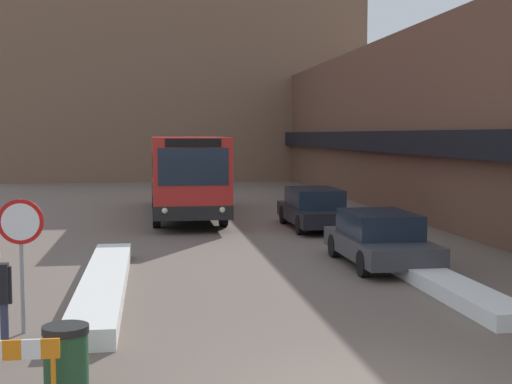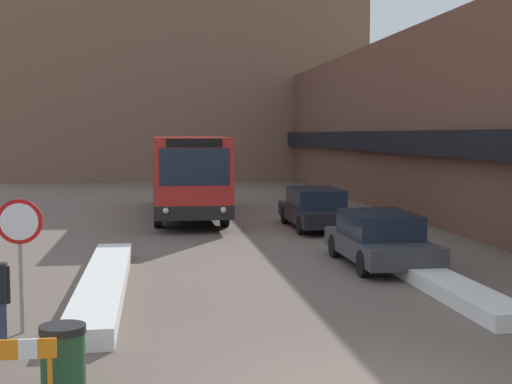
{
  "view_description": "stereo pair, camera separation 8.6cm",
  "coord_description": "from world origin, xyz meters",
  "px_view_note": "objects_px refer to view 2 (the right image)",
  "views": [
    {
      "loc": [
        -2.59,
        -8.58,
        3.36
      ],
      "look_at": [
        -0.11,
        8.15,
        1.99
      ],
      "focal_mm": 50.0,
      "sensor_mm": 36.0,
      "label": 1
    },
    {
      "loc": [
        -2.51,
        -8.6,
        3.36
      ],
      "look_at": [
        -0.11,
        8.15,
        1.99
      ],
      "focal_mm": 50.0,
      "sensor_mm": 36.0,
      "label": 2
    }
  ],
  "objects_px": {
    "construction_barricade": "(9,362)",
    "city_bus": "(187,173)",
    "stop_sign": "(20,236)",
    "parked_car_back": "(316,208)",
    "parked_car_front": "(380,239)",
    "trash_bin": "(63,362)"
  },
  "relations": [
    {
      "from": "trash_bin",
      "to": "construction_barricade",
      "type": "relative_size",
      "value": 0.86
    },
    {
      "from": "construction_barricade",
      "to": "parked_car_front",
      "type": "bearing_deg",
      "value": 50.06
    },
    {
      "from": "city_bus",
      "to": "parked_car_front",
      "type": "bearing_deg",
      "value": -69.68
    },
    {
      "from": "city_bus",
      "to": "construction_barricade",
      "type": "xyz_separation_m",
      "value": [
        -3.05,
        -20.73,
        -1.12
      ]
    },
    {
      "from": "city_bus",
      "to": "construction_barricade",
      "type": "relative_size",
      "value": 10.49
    },
    {
      "from": "city_bus",
      "to": "parked_car_back",
      "type": "xyz_separation_m",
      "value": [
        4.39,
        -4.54,
        -1.06
      ]
    },
    {
      "from": "parked_car_front",
      "to": "construction_barricade",
      "type": "bearing_deg",
      "value": -129.94
    },
    {
      "from": "trash_bin",
      "to": "parked_car_back",
      "type": "bearing_deg",
      "value": 66.28
    },
    {
      "from": "parked_car_back",
      "to": "construction_barricade",
      "type": "relative_size",
      "value": 4.4
    },
    {
      "from": "trash_bin",
      "to": "parked_car_front",
      "type": "bearing_deg",
      "value": 50.52
    },
    {
      "from": "stop_sign",
      "to": "trash_bin",
      "type": "distance_m",
      "value": 3.55
    },
    {
      "from": "parked_car_front",
      "to": "parked_car_back",
      "type": "relative_size",
      "value": 0.91
    },
    {
      "from": "parked_car_back",
      "to": "stop_sign",
      "type": "bearing_deg",
      "value": -122.48
    },
    {
      "from": "city_bus",
      "to": "parked_car_back",
      "type": "bearing_deg",
      "value": -45.98
    },
    {
      "from": "parked_car_front",
      "to": "city_bus",
      "type": "bearing_deg",
      "value": 110.32
    },
    {
      "from": "construction_barricade",
      "to": "parked_car_back",
      "type": "bearing_deg",
      "value": 65.33
    },
    {
      "from": "city_bus",
      "to": "stop_sign",
      "type": "height_order",
      "value": "city_bus"
    },
    {
      "from": "parked_car_front",
      "to": "construction_barricade",
      "type": "xyz_separation_m",
      "value": [
        -7.44,
        -8.88,
        -0.02
      ]
    },
    {
      "from": "stop_sign",
      "to": "construction_barricade",
      "type": "distance_m",
      "value": 3.86
    },
    {
      "from": "construction_barricade",
      "to": "city_bus",
      "type": "bearing_deg",
      "value": 81.63
    },
    {
      "from": "stop_sign",
      "to": "parked_car_back",
      "type": "bearing_deg",
      "value": 57.52
    },
    {
      "from": "parked_car_front",
      "to": "stop_sign",
      "type": "relative_size",
      "value": 1.92
    }
  ]
}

